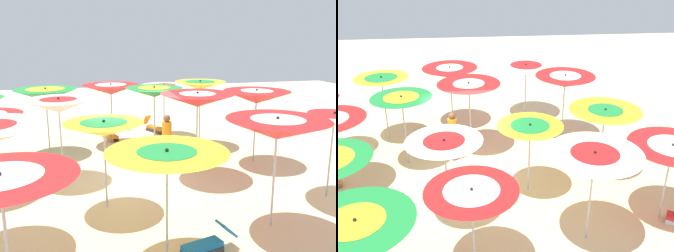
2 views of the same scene
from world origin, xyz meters
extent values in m
cube|color=beige|center=(0.00, 0.00, -0.02)|extent=(40.34, 40.34, 0.04)
cylinder|color=#B2B2B7|center=(4.79, -2.59, 1.03)|extent=(0.05, 0.05, 2.06)
cone|color=white|center=(4.79, -2.59, 2.06)|extent=(2.27, 2.27, 0.34)
cone|color=red|center=(4.79, -2.59, 2.14)|extent=(1.32, 1.32, 0.20)
sphere|color=black|center=(4.79, -2.59, 2.26)|extent=(0.07, 0.07, 0.07)
cylinder|color=#B2B2B7|center=(4.18, 0.52, 1.09)|extent=(0.05, 0.05, 2.18)
cone|color=red|center=(4.18, 0.52, 2.18)|extent=(2.17, 2.17, 0.42)
cone|color=white|center=(4.18, 0.52, 2.29)|extent=(1.05, 1.05, 0.20)
sphere|color=black|center=(4.18, 0.52, 2.42)|extent=(0.07, 0.07, 0.07)
cylinder|color=#B2B2B7|center=(3.04, 2.93, 1.14)|extent=(0.05, 0.05, 2.28)
cone|color=yellow|center=(3.04, 2.93, 2.28)|extent=(1.92, 1.92, 0.30)
cone|color=#1E8C38|center=(3.04, 2.93, 2.35)|extent=(1.16, 1.16, 0.18)
sphere|color=black|center=(3.04, 2.93, 2.46)|extent=(0.07, 0.07, 0.07)
cylinder|color=#B2B2B7|center=(2.58, -3.71, 1.11)|extent=(0.05, 0.05, 2.22)
cone|color=red|center=(2.58, -3.71, 2.22)|extent=(2.19, 2.19, 0.44)
cone|color=white|center=(2.58, -3.71, 2.34)|extent=(1.14, 1.14, 0.23)
sphere|color=black|center=(2.58, -3.71, 2.47)|extent=(0.07, 0.07, 0.07)
cylinder|color=#B2B2B7|center=(1.93, -0.20, 1.14)|extent=(0.05, 0.05, 2.29)
cone|color=red|center=(1.93, -0.20, 2.29)|extent=(2.18, 2.18, 0.39)
cone|color=white|center=(1.93, -0.20, 2.39)|extent=(1.08, 1.08, 0.19)
sphere|color=black|center=(1.93, -0.20, 2.51)|extent=(0.07, 0.07, 0.07)
cylinder|color=#B2B2B7|center=(1.07, 1.95, 1.12)|extent=(0.05, 0.05, 2.23)
cone|color=#1E8C38|center=(1.07, 1.95, 2.23)|extent=(1.96, 1.96, 0.32)
cone|color=yellow|center=(1.07, 1.95, 2.31)|extent=(1.13, 1.13, 0.19)
sphere|color=black|center=(1.07, 1.95, 2.42)|extent=(0.07, 0.07, 0.07)
cylinder|color=#B2B2B7|center=(0.03, -4.40, 0.97)|extent=(0.05, 0.05, 1.93)
cone|color=yellow|center=(0.03, -4.40, 1.93)|extent=(2.26, 2.26, 0.40)
cone|color=#1E8C38|center=(0.03, -4.40, 2.04)|extent=(1.10, 1.10, 0.19)
sphere|color=black|center=(0.03, -4.40, 2.16)|extent=(0.07, 0.07, 0.07)
cylinder|color=#B2B2B7|center=(-0.91, -1.88, 0.99)|extent=(0.05, 0.05, 1.98)
cone|color=yellow|center=(-0.91, -1.88, 1.98)|extent=(1.91, 1.91, 0.34)
cone|color=#1E8C38|center=(-0.91, -1.88, 2.06)|extent=(1.13, 1.13, 0.20)
sphere|color=black|center=(-0.91, -1.88, 2.18)|extent=(0.07, 0.07, 0.07)
cylinder|color=#B2B2B7|center=(-2.03, 0.48, 1.08)|extent=(0.05, 0.05, 2.16)
cone|color=white|center=(-2.03, 0.48, 2.16)|extent=(1.98, 1.98, 0.40)
cone|color=red|center=(-2.03, 0.48, 2.26)|extent=(1.06, 1.06, 0.21)
sphere|color=black|center=(-2.03, 0.48, 2.39)|extent=(0.07, 0.07, 0.07)
cylinder|color=#B2B2B7|center=(-2.61, -5.26, 1.02)|extent=(0.05, 0.05, 2.05)
cone|color=red|center=(-2.61, -5.26, 2.05)|extent=(2.27, 2.27, 0.36)
cone|color=white|center=(-2.61, -5.26, 2.14)|extent=(1.24, 1.24, 0.19)
sphere|color=black|center=(-2.61, -5.26, 2.26)|extent=(0.07, 0.07, 0.07)
cylinder|color=#B2B2B7|center=(-3.22, -3.03, 1.14)|extent=(0.05, 0.05, 2.28)
cone|color=white|center=(-3.22, -3.03, 2.28)|extent=(2.26, 2.26, 0.39)
cone|color=red|center=(-3.22, -3.03, 2.38)|extent=(1.14, 1.14, 0.20)
sphere|color=black|center=(-3.22, -3.03, 2.51)|extent=(0.07, 0.07, 0.07)
cylinder|color=#B2B2B7|center=(-3.93, -0.17, 0.98)|extent=(0.05, 0.05, 1.96)
cone|color=red|center=(-3.93, -0.17, 1.96)|extent=(2.05, 2.05, 0.33)
cone|color=white|center=(-3.93, -0.17, 2.04)|extent=(1.22, 1.22, 0.20)
sphere|color=black|center=(-3.93, -0.17, 2.16)|extent=(0.07, 0.07, 0.07)
cone|color=#1E8C38|center=(-4.87, 1.99, 2.06)|extent=(2.26, 2.26, 0.36)
cone|color=yellow|center=(-4.87, 1.99, 2.15)|extent=(1.13, 1.13, 0.18)
sphere|color=black|center=(-4.87, 1.99, 2.27)|extent=(0.07, 0.07, 0.07)
cube|color=#333338|center=(0.76, -4.60, 0.07)|extent=(0.79, 0.26, 0.14)
cube|color=#333338|center=(0.68, -4.31, 0.07)|extent=(0.79, 0.26, 0.14)
cube|color=#1972B7|center=(0.72, -4.45, 0.19)|extent=(0.86, 0.52, 0.10)
cube|color=#1972B7|center=(1.27, -4.30, 0.40)|extent=(0.44, 0.40, 0.36)
cylinder|color=brown|center=(1.15, 0.40, 0.41)|extent=(0.24, 0.24, 0.82)
cylinder|color=orange|center=(1.15, 0.40, 1.18)|extent=(0.30, 0.30, 0.72)
sphere|color=brown|center=(1.15, 0.40, 1.66)|extent=(0.22, 0.22, 0.22)
camera|label=1|loc=(-1.46, -10.74, 4.18)|focal=40.75mm
camera|label=2|loc=(-10.97, -0.21, 6.93)|focal=42.46mm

